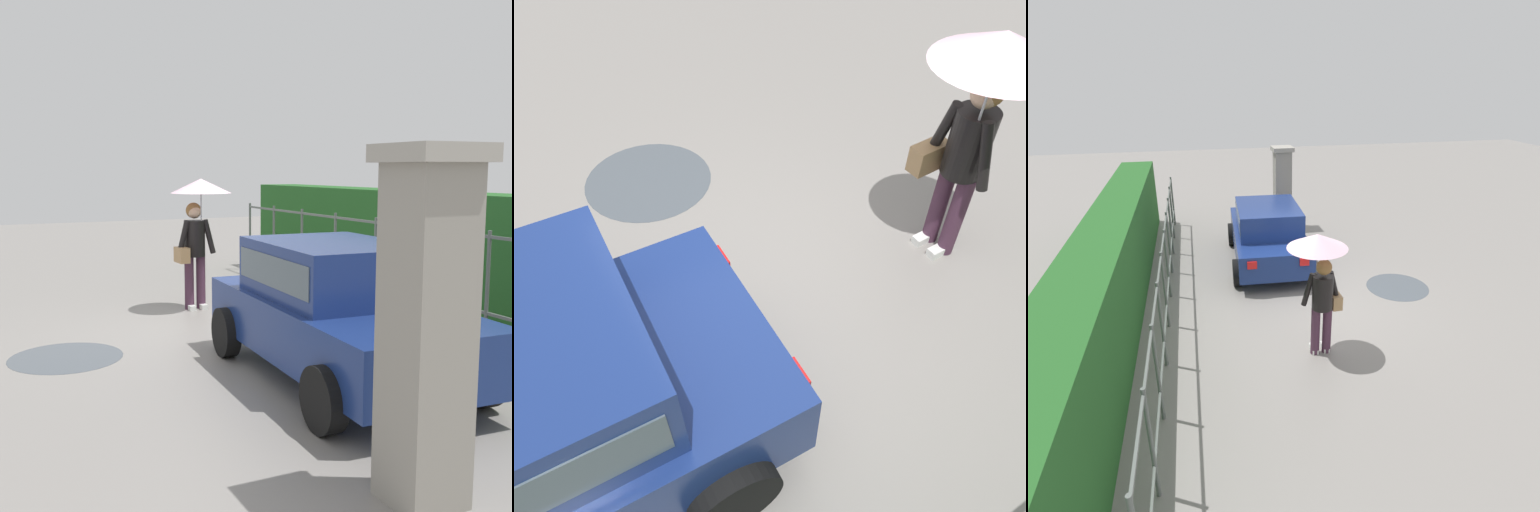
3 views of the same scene
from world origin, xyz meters
The scene contains 3 objects.
ground_plane centered at (0.00, 0.00, 0.00)m, with size 40.00×40.00×0.00m, color gray.
pedestrian centered at (-1.55, 0.29, 1.57)m, with size 0.96×0.96×2.11m.
puddle_near centered at (0.36, -2.11, 0.00)m, with size 1.36×1.36×0.00m, color #4C545B.
Camera 2 is at (1.59, 2.40, 3.58)m, focal length 36.62 mm.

